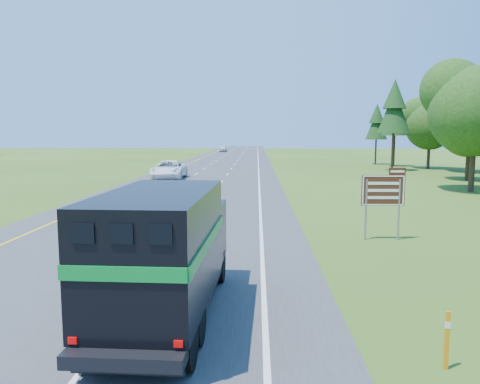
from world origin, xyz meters
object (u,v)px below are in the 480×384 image
Objects in this scene: horse_truck at (166,250)px; far_car at (223,149)px; white_suv at (169,170)px; exit_sign at (384,193)px.

far_car is at bearing 95.34° from horse_truck.
horse_truck is 1.55× the size of far_car.
white_suv reaches higher than far_car.
far_car is at bearing 88.57° from white_suv.
far_car is (0.22, 75.82, -0.13)m from white_suv.
white_suv is 1.41× the size of far_car.
white_suv is 75.82m from far_car.
exit_sign is at bearing 51.84° from horse_truck.
horse_truck reaches higher than exit_sign.
horse_truck is 2.35× the size of exit_sign.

